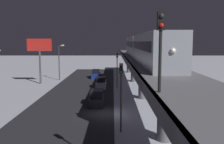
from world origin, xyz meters
The scene contains 12 objects.
ground_plane centered at (0.00, 0.00, 0.00)m, with size 240.00×240.00×0.00m, color silver.
avenue_asphalt centered at (4.43, 0.00, 0.00)m, with size 11.00×92.17×0.01m, color #28282D.
elevated_railway centered at (-5.28, 0.00, 5.00)m, with size 5.00×92.17×5.78m.
subway_train centered at (-5.37, -8.81, 7.56)m, with size 2.94×36.87×3.40m.
rail_signal centered at (-3.29, 15.51, 8.50)m, with size 0.36×0.41×4.00m.
sedan_blue centered at (3.03, -28.34, 0.80)m, with size 1.80×4.41×1.97m.
sedan_silver_2 centered at (1.23, -16.30, 0.80)m, with size 1.80×4.63×1.97m.
sedan_black centered at (1.23, -4.13, 0.80)m, with size 1.80×4.76×1.97m.
traffic_light_near centered at (-1.67, 5.89, 4.20)m, with size 0.32×0.44×6.40m.
traffic_light_mid centered at (-1.67, -15.55, 4.20)m, with size 0.32×0.44×6.40m.
commercial_billboard centered at (13.51, -20.51, 6.83)m, with size 4.80×0.36×8.90m.
street_lamp_far centered at (10.50, -25.00, 4.81)m, with size 1.35×0.44×7.65m.
Camera 1 is at (-0.95, 27.65, 8.32)m, focal length 39.25 mm.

